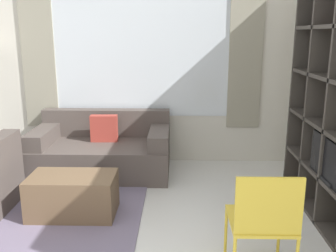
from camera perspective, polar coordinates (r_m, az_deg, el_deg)
wall_back at (r=5.12m, az=-4.02°, el=9.46°), size 5.60×0.11×2.70m
area_rug at (r=4.10m, az=-18.35°, el=-12.00°), size 2.01×2.22×0.01m
couch_main at (r=4.89m, az=-9.90°, el=-3.75°), size 1.70×0.94×0.76m
ottoman at (r=3.84m, az=-14.28°, el=-10.23°), size 0.83×0.47×0.41m
folding_chair at (r=2.73m, az=14.31°, el=-13.43°), size 0.44×0.46×0.86m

